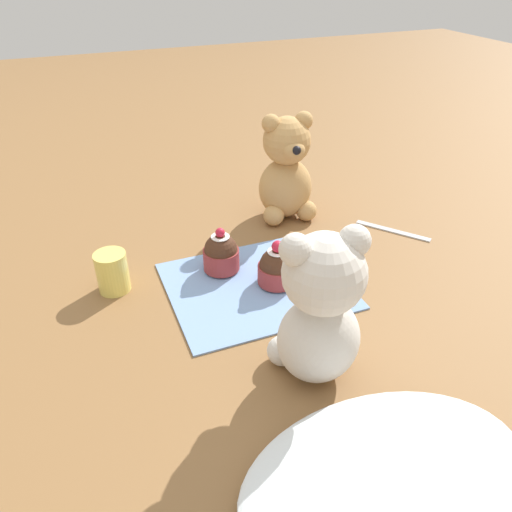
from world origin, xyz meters
The scene contains 9 objects.
ground_plane centered at (0.00, 0.00, 0.00)m, with size 4.00×4.00×0.00m, color olive.
knitted_placemat centered at (0.00, 0.00, 0.00)m, with size 0.27×0.23×0.01m, color #7A9ED1.
tulle_cloth centered at (0.01, 0.36, 0.02)m, with size 0.31×0.20×0.03m, color white.
teddy_bear_cream centered at (0.00, 0.20, 0.10)m, with size 0.11×0.11×0.21m.
teddy_bear_tan centered at (-0.14, -0.20, 0.09)m, with size 0.11×0.11×0.20m.
cupcake_near_cream_bear centered at (-0.03, 0.01, 0.03)m, with size 0.06×0.06×0.07m.
cupcake_near_tan_bear centered at (0.04, -0.06, 0.03)m, with size 0.06×0.06×0.07m.
juice_glass centered at (0.20, -0.07, 0.03)m, with size 0.05×0.05×0.06m, color #EADB66.
teaspoon centered at (-0.30, -0.07, 0.00)m, with size 0.14×0.01×0.01m, color silver.
Camera 1 is at (0.23, 0.58, 0.46)m, focal length 35.00 mm.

